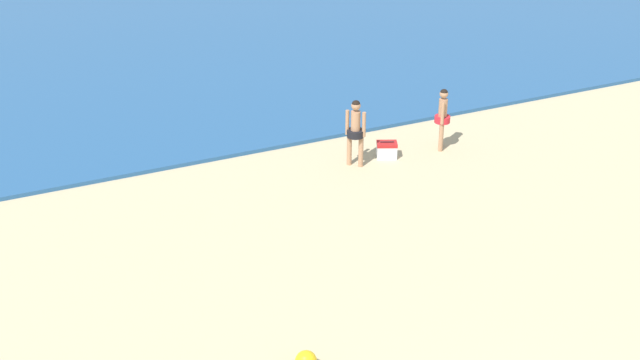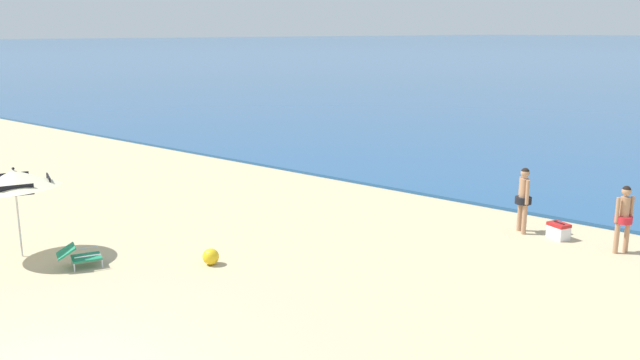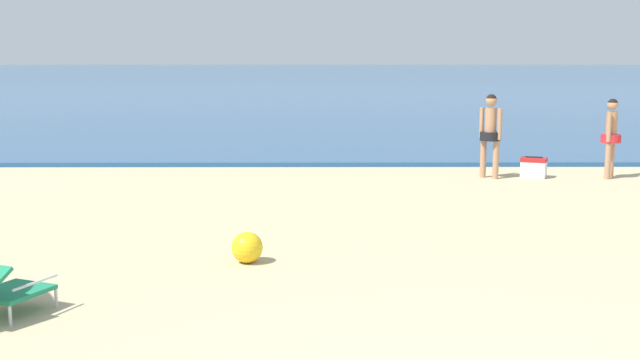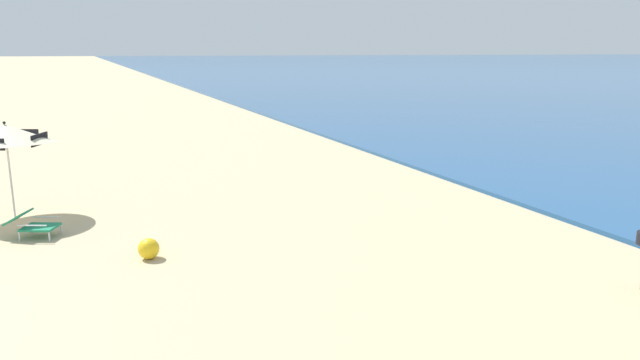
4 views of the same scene
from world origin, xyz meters
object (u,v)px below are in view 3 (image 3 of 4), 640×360
cooler_box (534,167)px  beach_ball (247,247)px  person_standing_near_shore (611,132)px  person_standing_beside (490,130)px  lounge_chair_under_umbrella (0,288)px

cooler_box → beach_ball: cooler_box is taller
cooler_box → beach_ball: bearing=-127.8°
person_standing_near_shore → person_standing_beside: size_ratio=0.95×
lounge_chair_under_umbrella → beach_ball: 2.82m
person_standing_beside → beach_ball: bearing=-122.8°
person_standing_near_shore → beach_ball: (-6.66, -6.57, -0.74)m
beach_ball → person_standing_near_shore: bearing=44.6°
beach_ball → cooler_box: bearing=52.2°
person_standing_near_shore → cooler_box: (-1.48, 0.11, -0.72)m
person_standing_near_shore → person_standing_beside: 2.40m
lounge_chair_under_umbrella → person_standing_near_shore: bearing=44.2°
person_standing_beside → beach_ball: (-4.27, -6.61, -0.79)m
beach_ball → person_standing_beside: bearing=57.2°
lounge_chair_under_umbrella → beach_ball: (2.06, 1.92, -0.09)m
person_standing_beside → cooler_box: (0.91, 0.07, -0.77)m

